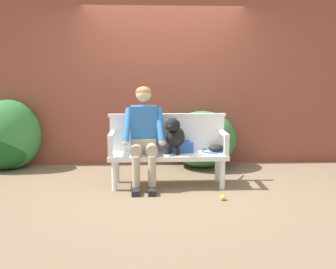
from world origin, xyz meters
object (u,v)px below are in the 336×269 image
person_seated (144,133)px  tennis_ball (223,197)px  sports_bag (181,147)px  dog_on_bench (175,135)px  baseball_glove (216,148)px  tennis_racket (213,150)px  garden_bench (168,158)px

person_seated → tennis_ball: person_seated is taller
sports_bag → person_seated: bearing=-170.2°
person_seated → dog_on_bench: 0.40m
dog_on_bench → baseball_glove: bearing=10.6°
dog_on_bench → tennis_ball: (0.53, -0.59, -0.65)m
sports_bag → tennis_racket: bearing=3.3°
person_seated → dog_on_bench: (0.40, -0.01, -0.03)m
garden_bench → tennis_ball: size_ratio=23.38×
dog_on_bench → sports_bag: 0.22m
person_seated → tennis_racket: size_ratio=2.29×
dog_on_bench → baseball_glove: dog_on_bench is taller
baseball_glove → tennis_racket: bearing=159.0°
tennis_racket → person_seated: bearing=-173.2°
garden_bench → dog_on_bench: size_ratio=3.18×
sports_bag → garden_bench: bearing=-157.2°
person_seated → sports_bag: size_ratio=4.68×
dog_on_bench → baseball_glove: (0.57, 0.11, -0.20)m
baseball_glove → tennis_ball: (-0.04, -0.70, -0.45)m
person_seated → baseball_glove: size_ratio=5.95×
person_seated → sports_bag: (0.50, 0.09, -0.20)m
person_seated → baseball_glove: person_seated is taller
dog_on_bench → tennis_racket: (0.53, 0.12, -0.23)m
dog_on_bench → tennis_racket: 0.59m
tennis_racket → tennis_ball: 0.83m
garden_bench → tennis_ball: 0.93m
tennis_racket → sports_bag: bearing=-176.7°
person_seated → baseball_glove: (0.97, 0.10, -0.23)m
person_seated → garden_bench: bearing=1.6°
tennis_racket → dog_on_bench: bearing=-167.1°
person_seated → sports_bag: bearing=9.8°
tennis_racket → baseball_glove: baseball_glove is taller
garden_bench → baseball_glove: 0.67m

